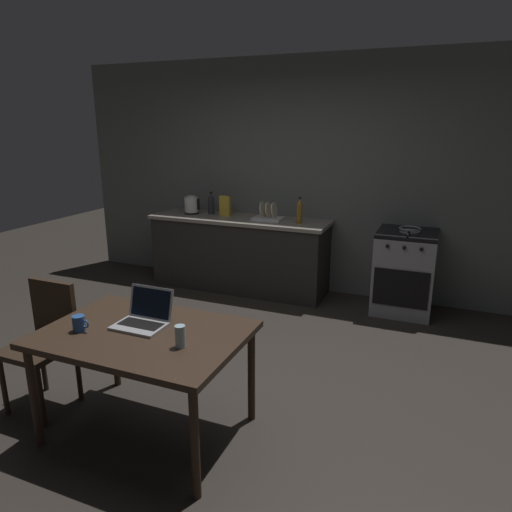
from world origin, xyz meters
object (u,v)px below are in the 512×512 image
object	(u,v)px
electric_kettle	(191,205)
frying_pan	(410,230)
drinking_glass	(180,336)
dining_table	(144,341)
bottle_b	(211,204)
laptop	(143,318)
bottle	(299,211)
chair	(45,336)
stove_oven	(404,272)
coffee_mug	(79,323)
cereal_box	(225,206)
dish_rack	(269,216)

from	to	relation	value
electric_kettle	frying_pan	world-z (taller)	electric_kettle
drinking_glass	dining_table	bearing A→B (deg)	164.56
bottle_b	laptop	bearing A→B (deg)	-70.74
laptop	bottle	xyz separation A→B (m)	(0.21, 2.63, 0.26)
chair	drinking_glass	bearing A→B (deg)	-5.68
electric_kettle	dining_table	bearing A→B (deg)	-65.63
chair	frying_pan	bearing A→B (deg)	50.60
stove_oven	bottle	xyz separation A→B (m)	(-1.16, -0.05, 0.58)
coffee_mug	bottle_b	xyz separation A→B (m)	(-0.65, 2.99, 0.24)
stove_oven	laptop	distance (m)	3.03
chair	electric_kettle	size ratio (longest dim) A/B	4.03
drinking_glass	frying_pan	bearing A→B (deg)	70.32
dining_table	bottle	bearing A→B (deg)	86.79
chair	cereal_box	world-z (taller)	cereal_box
bottle	coffee_mug	bearing A→B (deg)	-100.33
chair	frying_pan	xyz separation A→B (m)	(2.18, 2.72, 0.39)
drinking_glass	cereal_box	bearing A→B (deg)	111.36
stove_oven	bottle_b	world-z (taller)	bottle_b
cereal_box	dining_table	bearing A→B (deg)	-73.94
dining_table	electric_kettle	size ratio (longest dim) A/B	5.62
frying_pan	electric_kettle	bearing A→B (deg)	179.33
dining_table	frying_pan	world-z (taller)	frying_pan
stove_oven	chair	bearing A→B (deg)	-128.22
electric_kettle	dish_rack	xyz separation A→B (m)	(1.02, 0.00, -0.06)
dining_table	chair	world-z (taller)	chair
coffee_mug	frying_pan	bearing A→B (deg)	59.43
coffee_mug	drinking_glass	world-z (taller)	drinking_glass
frying_pan	drinking_glass	xyz separation A→B (m)	(-1.01, -2.82, -0.12)
bottle	coffee_mug	size ratio (longest dim) A/B	2.54
chair	dish_rack	world-z (taller)	dish_rack
laptop	cereal_box	distance (m)	2.81
electric_kettle	dish_rack	size ratio (longest dim) A/B	0.65
stove_oven	frying_pan	world-z (taller)	frying_pan
coffee_mug	cereal_box	size ratio (longest dim) A/B	0.48
bottle	frying_pan	xyz separation A→B (m)	(1.18, 0.02, -0.11)
bottle	coffee_mug	xyz separation A→B (m)	(-0.52, -2.86, -0.26)
electric_kettle	bottle_b	size ratio (longest dim) A/B	0.82
chair	coffee_mug	world-z (taller)	chair
bottle_b	bottle	bearing A→B (deg)	-6.32
stove_oven	electric_kettle	size ratio (longest dim) A/B	3.96
dining_table	bottle_b	size ratio (longest dim) A/B	4.61
dish_rack	bottle_b	world-z (taller)	bottle_b
bottle	bottle_b	world-z (taller)	bottle
bottle	drinking_glass	distance (m)	2.82
stove_oven	electric_kettle	bearing A→B (deg)	179.94
stove_oven	laptop	bearing A→B (deg)	-117.06
stove_oven	drinking_glass	size ratio (longest dim) A/B	6.71
frying_pan	chair	bearing A→B (deg)	-128.73
stove_oven	dish_rack	world-z (taller)	dish_rack
dining_table	laptop	world-z (taller)	laptop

